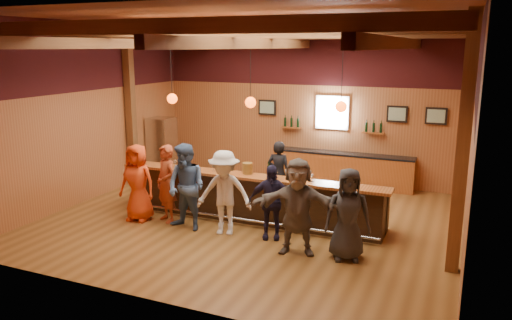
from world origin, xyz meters
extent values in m
plane|color=brown|center=(0.00, 0.00, 0.00)|extent=(9.00, 9.00, 0.00)
cube|color=brown|center=(0.00, 4.00, 2.25)|extent=(9.00, 0.04, 4.50)
cube|color=brown|center=(0.00, -4.00, 2.25)|extent=(9.00, 0.04, 4.50)
cube|color=brown|center=(-4.50, 0.00, 2.25)|extent=(0.04, 8.00, 4.50)
cube|color=brown|center=(4.50, 0.00, 2.25)|extent=(0.04, 8.00, 4.50)
cube|color=brown|center=(0.00, 0.00, 4.50)|extent=(9.00, 8.00, 0.04)
cube|color=black|center=(0.00, 3.98, 3.65)|extent=(9.00, 0.01, 1.70)
cube|color=black|center=(-4.48, 0.00, 3.65)|extent=(0.01, 8.00, 1.70)
cube|color=black|center=(4.48, 0.00, 3.65)|extent=(0.01, 8.00, 1.70)
cube|color=brown|center=(-4.35, 1.50, 2.25)|extent=(0.22, 0.22, 4.50)
cube|color=brown|center=(4.35, -1.00, 2.25)|extent=(0.22, 0.22, 4.50)
cube|color=brown|center=(0.00, -3.00, 4.20)|extent=(8.80, 0.20, 0.25)
cube|color=brown|center=(0.00, -1.00, 4.20)|extent=(8.80, 0.20, 0.25)
cube|color=brown|center=(0.00, 1.00, 4.20)|extent=(8.80, 0.20, 0.25)
cube|color=brown|center=(0.00, 3.00, 4.20)|extent=(8.80, 0.20, 0.25)
cube|color=brown|center=(-3.00, 0.00, 3.95)|extent=(0.18, 7.80, 0.22)
cube|color=brown|center=(0.00, 0.00, 3.95)|extent=(0.18, 7.80, 0.22)
cube|color=brown|center=(3.00, 0.00, 3.95)|extent=(0.18, 7.80, 0.22)
cube|color=black|center=(0.00, 0.00, 0.53)|extent=(6.00, 0.60, 1.05)
cube|color=brown|center=(0.00, -0.18, 1.08)|extent=(6.30, 0.50, 0.06)
cube|color=black|center=(0.00, 0.38, 0.93)|extent=(6.00, 0.48, 0.05)
cube|color=black|center=(0.00, 0.38, 0.45)|extent=(6.00, 0.48, 0.90)
cube|color=silver|center=(2.00, 0.38, 0.88)|extent=(0.45, 0.40, 0.14)
cube|color=silver|center=(2.50, 0.38, 0.88)|extent=(0.45, 0.40, 0.14)
cylinder|color=silver|center=(0.00, -0.42, 0.15)|extent=(6.00, 0.06, 0.06)
cube|color=brown|center=(1.20, 3.72, 0.45)|extent=(4.00, 0.50, 0.90)
cube|color=black|center=(1.20, 3.72, 0.93)|extent=(4.00, 0.52, 0.05)
cube|color=silver|center=(0.80, 3.95, 2.05)|extent=(0.95, 0.08, 0.95)
cube|color=white|center=(0.80, 3.90, 2.05)|extent=(0.78, 0.01, 0.78)
cube|color=black|center=(-1.20, 3.94, 2.10)|extent=(0.55, 0.04, 0.45)
cube|color=silver|center=(-1.20, 3.92, 2.10)|extent=(0.45, 0.01, 0.35)
cube|color=black|center=(2.60, 3.94, 2.10)|extent=(0.55, 0.04, 0.45)
cube|color=silver|center=(2.60, 3.92, 2.10)|extent=(0.45, 0.01, 0.35)
cube|color=black|center=(3.60, 3.94, 2.10)|extent=(0.55, 0.04, 0.45)
cube|color=silver|center=(3.60, 3.92, 2.10)|extent=(0.45, 0.01, 0.35)
cube|color=brown|center=(-0.40, 3.88, 1.55)|extent=(0.60, 0.18, 0.04)
cylinder|color=black|center=(-0.60, 3.88, 1.70)|extent=(0.07, 0.07, 0.26)
cylinder|color=black|center=(-0.40, 3.88, 1.70)|extent=(0.07, 0.07, 0.26)
cylinder|color=black|center=(-0.20, 3.88, 1.70)|extent=(0.07, 0.07, 0.26)
cube|color=brown|center=(2.00, 3.88, 1.55)|extent=(0.60, 0.18, 0.04)
cylinder|color=black|center=(1.80, 3.88, 1.70)|extent=(0.07, 0.07, 0.26)
cylinder|color=black|center=(2.00, 3.88, 1.70)|extent=(0.07, 0.07, 0.26)
cylinder|color=black|center=(2.20, 3.88, 1.70)|extent=(0.07, 0.07, 0.26)
cylinder|color=black|center=(-2.00, 0.00, 3.33)|extent=(0.01, 0.01, 1.25)
sphere|color=#FF490C|center=(-2.00, 0.00, 2.70)|extent=(0.24, 0.24, 0.24)
cylinder|color=black|center=(0.00, 0.00, 3.33)|extent=(0.01, 0.01, 1.25)
sphere|color=#FF490C|center=(0.00, 0.00, 2.70)|extent=(0.24, 0.24, 0.24)
cylinder|color=black|center=(2.00, 0.00, 3.33)|extent=(0.01, 0.01, 1.25)
sphere|color=#FF490C|center=(2.00, 0.00, 2.70)|extent=(0.24, 0.24, 0.24)
cube|color=silver|center=(-4.10, 2.60, 0.90)|extent=(0.70, 0.70, 1.80)
imported|color=red|center=(-2.37, -0.99, 0.88)|extent=(0.89, 0.61, 1.76)
imported|color=#9B391C|center=(-1.72, -0.80, 0.88)|extent=(0.77, 0.68, 1.76)
imported|color=#425D85|center=(-1.04, -1.06, 0.94)|extent=(1.02, 0.85, 1.88)
imported|color=silver|center=(-0.16, -0.99, 0.90)|extent=(1.29, 0.92, 1.80)
imported|color=#1D1A34|center=(0.82, -0.84, 0.78)|extent=(0.99, 0.64, 1.56)
imported|color=#62584E|center=(1.56, -1.34, 0.93)|extent=(1.81, 0.92, 1.86)
imported|color=#272729|center=(2.50, -1.24, 0.87)|extent=(0.98, 0.79, 1.74)
imported|color=black|center=(0.22, 1.21, 0.83)|extent=(0.61, 0.40, 1.65)
cylinder|color=brown|center=(-0.04, -0.08, 1.23)|extent=(0.23, 0.23, 0.25)
cylinder|color=black|center=(0.47, -0.09, 1.23)|extent=(0.07, 0.07, 0.24)
cylinder|color=black|center=(0.47, -0.09, 1.39)|extent=(0.02, 0.02, 0.08)
cylinder|color=black|center=(0.93, -0.02, 1.24)|extent=(0.07, 0.07, 0.26)
cylinder|color=black|center=(0.93, -0.02, 1.41)|extent=(0.03, 0.03, 0.09)
cylinder|color=silver|center=(-2.69, -0.25, 1.11)|extent=(0.06, 0.06, 0.01)
cylinder|color=silver|center=(-2.69, -0.25, 1.16)|extent=(0.01, 0.01, 0.09)
sphere|color=silver|center=(-2.69, -0.25, 1.23)|extent=(0.07, 0.07, 0.07)
cylinder|color=silver|center=(-1.87, -0.17, 1.11)|extent=(0.07, 0.07, 0.01)
cylinder|color=silver|center=(-1.87, -0.17, 1.17)|extent=(0.01, 0.01, 0.10)
sphere|color=silver|center=(-1.87, -0.17, 1.25)|extent=(0.08, 0.08, 0.08)
cylinder|color=silver|center=(-1.65, -0.18, 1.11)|extent=(0.06, 0.06, 0.01)
cylinder|color=silver|center=(-1.65, -0.18, 1.16)|extent=(0.01, 0.01, 0.09)
sphere|color=silver|center=(-1.65, -0.18, 1.23)|extent=(0.07, 0.07, 0.07)
cylinder|color=silver|center=(-0.87, -0.15, 1.11)|extent=(0.07, 0.07, 0.01)
cylinder|color=silver|center=(-0.87, -0.15, 1.17)|extent=(0.01, 0.01, 0.10)
sphere|color=silver|center=(-0.87, -0.15, 1.24)|extent=(0.08, 0.08, 0.08)
cylinder|color=silver|center=(-0.63, -0.23, 1.11)|extent=(0.07, 0.07, 0.01)
cylinder|color=silver|center=(-0.63, -0.23, 1.17)|extent=(0.01, 0.01, 0.10)
sphere|color=silver|center=(-0.63, -0.23, 1.25)|extent=(0.08, 0.08, 0.08)
cylinder|color=silver|center=(0.67, -0.16, 1.11)|extent=(0.06, 0.06, 0.01)
cylinder|color=silver|center=(0.67, -0.16, 1.16)|extent=(0.01, 0.01, 0.09)
sphere|color=silver|center=(0.67, -0.16, 1.24)|extent=(0.07, 0.07, 0.07)
cylinder|color=silver|center=(1.48, -0.16, 1.11)|extent=(0.07, 0.07, 0.01)
cylinder|color=silver|center=(1.48, -0.16, 1.17)|extent=(0.01, 0.01, 0.10)
sphere|color=silver|center=(1.48, -0.16, 1.25)|extent=(0.08, 0.08, 0.08)
cylinder|color=silver|center=(2.23, -0.22, 1.11)|extent=(0.08, 0.08, 0.01)
cylinder|color=silver|center=(2.23, -0.22, 1.17)|extent=(0.01, 0.01, 0.11)
sphere|color=silver|center=(2.23, -0.22, 1.26)|extent=(0.09, 0.09, 0.09)
camera|label=1|loc=(4.40, -9.92, 3.89)|focal=35.00mm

